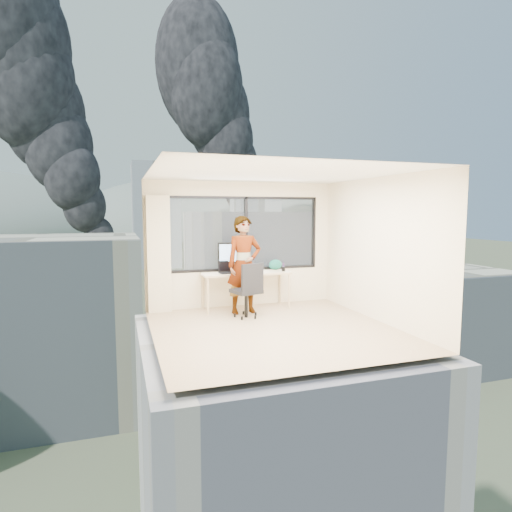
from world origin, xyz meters
name	(u,v)px	position (x,y,z in m)	size (l,w,h in m)	color
floor	(274,329)	(0.00, 0.00, 0.00)	(4.00, 4.00, 0.01)	tan
ceiling	(275,174)	(0.00, 0.00, 2.60)	(4.00, 4.00, 0.01)	white
wall_front	(333,268)	(0.00, -2.00, 1.30)	(4.00, 0.01, 2.60)	beige
wall_left	(151,257)	(-2.00, 0.00, 1.30)	(0.01, 4.00, 2.60)	beige
wall_right	(378,250)	(2.00, 0.00, 1.30)	(0.01, 4.00, 2.60)	beige
window_wall	(244,234)	(0.05, 2.00, 1.52)	(3.30, 0.16, 1.55)	black
curtain	(159,254)	(-1.72, 1.88, 1.15)	(0.45, 0.14, 2.30)	beige
desk	(246,290)	(0.00, 1.66, 0.38)	(1.80, 0.60, 0.75)	beige
chair	(246,289)	(-0.21, 0.94, 0.53)	(0.54, 0.54, 1.06)	black
person	(244,265)	(-0.15, 1.30, 0.95)	(0.69, 0.46, 1.90)	#2D2D33
monitor	(233,257)	(-0.24, 1.78, 1.06)	(0.62, 0.13, 0.62)	black
game_console	(247,268)	(0.11, 1.92, 0.79)	(0.34, 0.28, 0.08)	white
laptop	(228,268)	(-0.38, 1.64, 0.86)	(0.34, 0.36, 0.22)	black
cellphone	(239,273)	(-0.19, 1.56, 0.76)	(0.11, 0.05, 0.01)	black
pen_cup	(283,269)	(0.79, 1.57, 0.80)	(0.08, 0.08, 0.10)	black
handbag	(275,265)	(0.71, 1.84, 0.86)	(0.28, 0.14, 0.22)	#0B4640
exterior_ground	(129,267)	(0.00, 120.00, -14.00)	(400.00, 400.00, 0.04)	#515B3D
near_bldg_a	(35,325)	(-9.00, 30.00, -7.00)	(16.00, 12.00, 14.00)	beige
near_bldg_b	(255,283)	(12.00, 38.00, -6.00)	(14.00, 13.00, 16.00)	white
near_bldg_c	(449,318)	(30.00, 28.00, -9.00)	(12.00, 10.00, 10.00)	beige
far_tower_b	(156,215)	(8.00, 120.00, 1.00)	(13.00, 13.00, 30.00)	silver
far_tower_c	(255,220)	(45.00, 140.00, -1.00)	(15.00, 15.00, 26.00)	silver
hill_b	(251,232)	(100.00, 320.00, -14.00)	(300.00, 220.00, 96.00)	slate
tree_b	(232,396)	(4.00, 18.00, -9.50)	(7.60, 7.60, 9.00)	#1C4617
tree_c	(326,300)	(22.00, 40.00, -9.00)	(8.40, 8.40, 10.00)	#1C4617
smoke_plume_a	(91,102)	(-10.00, 150.00, 39.00)	(40.00, 24.00, 90.00)	black
smoke_plume_b	(256,154)	(55.00, 170.00, 27.00)	(30.00, 18.00, 70.00)	black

